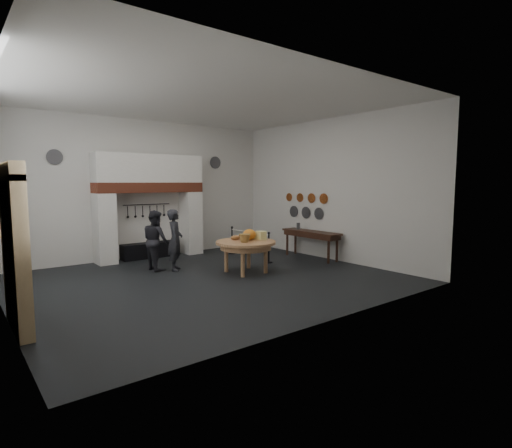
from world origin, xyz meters
TOP-DOWN VIEW (x-y plane):
  - floor at (0.00, 0.00)m, footprint 9.00×8.00m
  - ceiling at (0.00, 0.00)m, footprint 9.00×8.00m
  - wall_back at (0.00, 4.00)m, footprint 9.00×0.02m
  - wall_front at (0.00, -4.00)m, footprint 9.00×0.02m
  - wall_right at (4.50, 0.00)m, footprint 0.02×8.00m
  - chimney_pier_left at (-1.48, 3.65)m, footprint 0.55×0.70m
  - chimney_pier_right at (1.48, 3.65)m, footprint 0.55×0.70m
  - hearth_brick_band at (0.00, 3.65)m, footprint 3.50×0.72m
  - chimney_hood at (0.00, 3.65)m, footprint 3.50×0.70m
  - iron_range at (0.00, 3.72)m, footprint 1.90×0.45m
  - utensil_rail at (0.00, 3.92)m, footprint 1.60×0.02m
  - door_recess at (-4.47, -1.00)m, footprint 0.04×1.10m
  - door_jamb_near at (-4.38, -1.70)m, footprint 0.22×0.30m
  - door_jamb_far at (-4.38, -0.30)m, footprint 0.22×0.30m
  - door_lintel at (-4.38, -1.00)m, footprint 0.22×1.70m
  - work_table at (1.18, 0.03)m, footprint 1.88×1.88m
  - pumpkin at (1.38, 0.13)m, footprint 0.36×0.36m
  - cheese_block_big at (1.68, -0.02)m, footprint 0.22×0.22m
  - cheese_block_small at (1.66, 0.28)m, footprint 0.18×0.18m
  - wicker_basket at (1.03, -0.12)m, footprint 0.37×0.37m
  - bread_loaf at (1.08, 0.38)m, footprint 0.31×0.18m
  - visitor_near at (-0.21, 1.49)m, footprint 0.67×0.75m
  - visitor_far at (-0.61, 1.89)m, footprint 0.67×0.85m
  - side_table at (4.10, 0.39)m, footprint 0.55×2.20m
  - pewter_jug at (4.10, 0.99)m, footprint 0.12×0.12m
  - copper_pan_a at (4.46, 0.20)m, footprint 0.03×0.34m
  - copper_pan_b at (4.46, 0.75)m, footprint 0.03×0.32m
  - copper_pan_c at (4.46, 1.30)m, footprint 0.03×0.30m
  - copper_pan_d at (4.46, 1.85)m, footprint 0.03×0.28m
  - pewter_plate_left at (4.46, 0.40)m, footprint 0.03×0.40m
  - pewter_plate_mid at (4.46, 1.00)m, footprint 0.03×0.40m
  - pewter_plate_right at (4.46, 1.60)m, footprint 0.03×0.40m
  - pewter_plate_back_left at (-2.70, 3.96)m, footprint 0.44×0.03m
  - pewter_plate_back_right at (2.70, 3.96)m, footprint 0.44×0.03m
  - barrier_post_near at (2.55, 0.68)m, footprint 0.05×0.05m
  - barrier_post_far at (2.55, 2.68)m, footprint 0.05×0.05m
  - barrier_rope at (2.55, 1.68)m, footprint 0.04×2.00m

SIDE VIEW (x-z plane):
  - floor at x=0.00m, z-range -0.01..0.01m
  - iron_range at x=0.00m, z-range 0.00..0.50m
  - barrier_post_near at x=2.55m, z-range 0.00..0.90m
  - barrier_post_far at x=2.55m, z-range 0.00..0.90m
  - work_table at x=1.18m, z-range 0.80..0.88m
  - visitor_far at x=-0.61m, z-range 0.00..1.70m
  - barrier_rope at x=2.55m, z-range 0.83..0.87m
  - visitor_near at x=-0.21m, z-range 0.00..1.73m
  - side_table at x=4.10m, z-range 0.84..0.90m
  - bread_loaf at x=1.08m, z-range 0.87..1.01m
  - cheese_block_small at x=1.66m, z-range 0.88..1.07m
  - wicker_basket at x=1.03m, z-range 0.88..1.09m
  - cheese_block_big at x=1.68m, z-range 0.88..1.11m
  - pewter_jug at x=4.10m, z-range 0.90..1.12m
  - pumpkin at x=1.38m, z-range 0.88..1.18m
  - chimney_pier_left at x=-1.48m, z-range 0.00..2.15m
  - chimney_pier_right at x=1.48m, z-range 0.00..2.15m
  - door_recess at x=-4.47m, z-range 0.00..2.50m
  - door_jamb_near at x=-4.38m, z-range 0.00..2.60m
  - door_jamb_far at x=-4.38m, z-range 0.00..2.60m
  - pewter_plate_left at x=4.46m, z-range 1.25..1.65m
  - pewter_plate_mid at x=4.46m, z-range 1.25..1.65m
  - pewter_plate_right at x=4.46m, z-range 1.25..1.65m
  - utensil_rail at x=0.00m, z-range 1.74..1.76m
  - copper_pan_b at x=4.46m, z-range 1.79..2.11m
  - copper_pan_d at x=4.46m, z-range 1.81..2.09m
  - copper_pan_a at x=4.46m, z-range 1.78..2.12m
  - copper_pan_c at x=4.46m, z-range 1.80..2.10m
  - wall_back at x=0.00m, z-range 0.00..4.50m
  - wall_front at x=0.00m, z-range 0.00..4.50m
  - wall_right at x=4.50m, z-range 0.00..4.50m
  - hearth_brick_band at x=0.00m, z-range 2.15..2.47m
  - door_lintel at x=-4.38m, z-range 2.50..2.80m
  - chimney_hood at x=0.00m, z-range 2.47..3.37m
  - pewter_plate_back_left at x=-2.70m, z-range 2.98..3.42m
  - pewter_plate_back_right at x=2.70m, z-range 2.98..3.42m
  - ceiling at x=0.00m, z-range 4.49..4.51m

